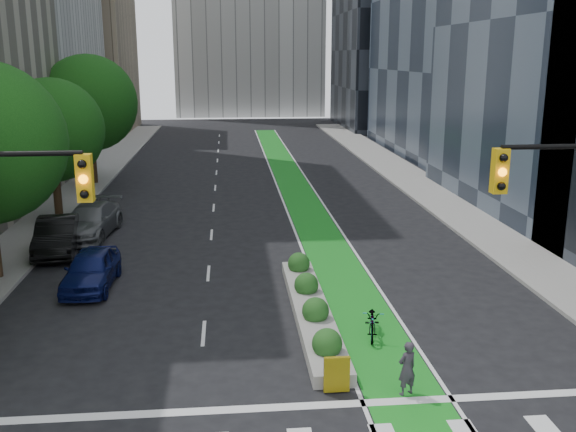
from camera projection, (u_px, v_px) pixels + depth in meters
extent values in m
cube|color=gray|center=(58.00, 206.00, 38.51)|extent=(3.60, 90.00, 0.15)
cube|color=gray|center=(440.00, 198.00, 40.66)|extent=(3.60, 90.00, 0.15)
cube|color=#18841E|center=(294.00, 186.00, 44.71)|extent=(2.20, 70.00, 0.01)
cube|color=tan|center=(65.00, 19.00, 74.23)|extent=(14.00, 16.00, 26.00)
cube|color=black|center=(399.00, 13.00, 79.57)|extent=(14.00, 18.00, 28.00)
cylinder|color=black|center=(56.00, 180.00, 35.16)|extent=(0.44, 0.44, 4.48)
sphere|color=#0E420E|center=(52.00, 130.00, 34.50)|extent=(5.60, 5.60, 5.60)
cylinder|color=black|center=(92.00, 148.00, 44.74)|extent=(0.44, 0.44, 5.15)
sphere|color=#0E420E|center=(89.00, 103.00, 43.98)|extent=(6.60, 6.60, 6.60)
cube|color=gold|center=(85.00, 178.00, 14.00)|extent=(0.34, 0.28, 1.05)
sphere|color=orange|center=(83.00, 179.00, 13.84)|extent=(0.20, 0.20, 0.20)
cube|color=gold|center=(500.00, 171.00, 14.86)|extent=(0.34, 0.28, 1.05)
sphere|color=orange|center=(503.00, 172.00, 14.70)|extent=(0.20, 0.20, 0.20)
cube|color=gray|center=(311.00, 312.00, 22.28)|extent=(1.20, 10.00, 0.40)
cube|color=yellow|center=(337.00, 374.00, 17.17)|extent=(0.70, 0.12, 1.00)
sphere|color=#194C19|center=(327.00, 343.00, 18.79)|extent=(0.90, 0.90, 0.90)
sphere|color=#194C19|center=(316.00, 311.00, 21.21)|extent=(0.90, 0.90, 0.90)
sphere|color=#194C19|center=(306.00, 285.00, 23.62)|extent=(0.90, 0.90, 0.90)
sphere|color=#194C19|center=(299.00, 263.00, 26.04)|extent=(0.90, 0.90, 0.90)
imported|color=gray|center=(373.00, 321.00, 20.74)|extent=(1.05, 2.00, 1.00)
imported|color=#332E37|center=(407.00, 368.00, 17.04)|extent=(0.66, 0.55, 1.53)
imported|color=#0C144C|center=(91.00, 269.00, 25.05)|extent=(1.89, 4.44, 1.50)
imported|color=black|center=(57.00, 236.00, 29.49)|extent=(2.34, 5.11, 1.62)
imported|color=#515355|center=(90.00, 221.00, 32.25)|extent=(2.80, 5.67, 1.58)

